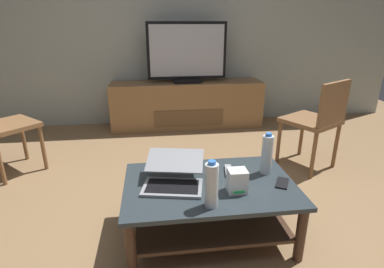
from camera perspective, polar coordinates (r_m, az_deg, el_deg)
The scene contains 12 objects.
ground_plane at distance 2.16m, azimuth 0.98°, elevation -18.39°, with size 7.68×7.68×0.00m, color olive.
back_wall at distance 4.26m, azimuth -4.34°, elevation 20.95°, with size 6.40×0.12×2.80m, color #A8B2A8.
coffee_table at distance 2.02m, azimuth 3.24°, elevation -12.05°, with size 1.07×0.70×0.39m.
media_cabinet at distance 4.09m, azimuth -0.93°, elevation 5.49°, with size 1.98×0.44×0.60m.
television at distance 3.95m, azimuth -0.95°, elevation 14.72°, with size 1.00×0.20×0.75m.
dining_chair at distance 3.05m, azimuth 22.46°, elevation 2.68°, with size 0.60×0.60×0.87m.
laptop at distance 1.92m, azimuth -3.47°, elevation -7.85°, with size 0.43×0.43×0.16m.
router_box at distance 1.86m, azimuth 8.42°, elevation -8.64°, with size 0.11×0.10×0.14m.
water_bottle_near at distance 1.68m, azimuth 3.66°, elevation -9.48°, with size 0.07×0.07×0.28m.
water_bottle_far at distance 2.09m, azimuth 13.80°, elevation -3.69°, with size 0.07×0.07×0.28m.
cell_phone at distance 2.03m, azimuth 16.48°, elevation -8.76°, with size 0.07×0.14×0.01m, color black.
tv_remote at distance 2.10m, azimuth 6.81°, elevation -6.83°, with size 0.04×0.16×0.02m, color #99999E.
Camera 1 is at (-0.25, -1.67, 1.35)m, focal length 28.60 mm.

